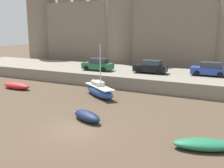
{
  "coord_description": "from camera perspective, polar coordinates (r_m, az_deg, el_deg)",
  "views": [
    {
      "loc": [
        10.16,
        -14.32,
        6.9
      ],
      "look_at": [
        0.68,
        4.36,
        2.5
      ],
      "focal_mm": 42.0,
      "sensor_mm": 36.0,
      "label": 1
    }
  ],
  "objects": [
    {
      "name": "ground_plane",
      "position": [
        18.87,
        -7.99,
        -9.71
      ],
      "size": [
        160.0,
        160.0,
        0.0
      ],
      "primitive_type": "plane",
      "color": "#4C3D2D"
    },
    {
      "name": "quay_road",
      "position": [
        33.88,
        8.99,
        1.26
      ],
      "size": [
        64.89,
        10.0,
        1.5
      ],
      "primitive_type": "cube",
      "color": "gray",
      "rests_on": "ground"
    },
    {
      "name": "castle",
      "position": [
        42.62,
        13.42,
        12.18
      ],
      "size": [
        59.16,
        6.27,
        19.88
      ],
      "color": "#7A6B5B",
      "rests_on": "ground"
    },
    {
      "name": "rowboat_near_channel_right",
      "position": [
        20.22,
        -5.49,
        -6.92
      ],
      "size": [
        3.15,
        2.16,
        0.78
      ],
      "color": "#141E3D",
      "rests_on": "ground"
    },
    {
      "name": "rowboat_near_channel_left",
      "position": [
        16.54,
        19.49,
        -12.27
      ],
      "size": [
        3.86,
        2.51,
        0.63
      ],
      "color": "#1E6B47",
      "rests_on": "ground"
    },
    {
      "name": "sailboat_midflat_left",
      "position": [
        27.28,
        -2.79,
        -1.41
      ],
      "size": [
        5.25,
        4.24,
        5.42
      ],
      "color": "#234793",
      "rests_on": "ground"
    },
    {
      "name": "rowboat_foreground_left",
      "position": [
        32.7,
        -20.05,
        -0.33
      ],
      "size": [
        3.91,
        1.37,
        0.77
      ],
      "color": "red",
      "rests_on": "ground"
    },
    {
      "name": "car_quay_centre_east",
      "position": [
        33.09,
        8.4,
        3.7
      ],
      "size": [
        4.17,
        2.01,
        1.62
      ],
      "color": "black",
      "rests_on": "quay_road"
    },
    {
      "name": "car_quay_east",
      "position": [
        34.97,
        -3.08,
        4.25
      ],
      "size": [
        4.17,
        2.01,
        1.62
      ],
      "color": "#1E6638",
      "rests_on": "quay_road"
    },
    {
      "name": "car_quay_centre_west",
      "position": [
        32.89,
        20.46,
        3.03
      ],
      "size": [
        4.17,
        2.01,
        1.62
      ],
      "color": "#263F99",
      "rests_on": "quay_road"
    }
  ]
}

